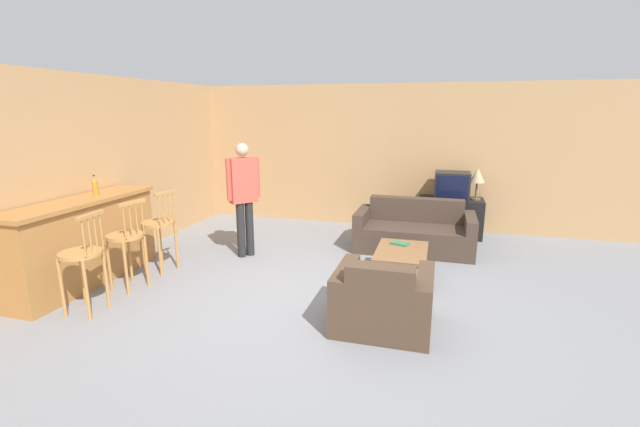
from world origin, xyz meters
TOP-DOWN VIEW (x-y plane):
  - ground_plane at (0.00, 0.00)m, footprint 24.00×24.00m
  - wall_back at (0.00, 3.66)m, footprint 9.40×0.08m
  - wall_left at (-3.28, 1.33)m, footprint 0.08×8.66m
  - bar_counter at (-2.95, -0.18)m, footprint 0.55×2.09m
  - bar_chair_near at (-2.32, -0.86)m, footprint 0.45×0.45m
  - bar_chair_mid at (-2.32, -0.19)m, footprint 0.50×0.50m
  - bar_chair_far at (-2.32, 0.44)m, footprint 0.49×0.49m
  - couch_far at (0.92, 2.30)m, footprint 1.79×0.87m
  - armchair_near at (0.78, -0.33)m, footprint 0.95×0.83m
  - coffee_table at (0.84, 0.98)m, footprint 0.64×0.94m
  - tv_unit at (1.46, 3.27)m, footprint 1.08×0.55m
  - tv at (1.46, 3.26)m, footprint 0.58×0.47m
  - bottle at (-2.96, 0.10)m, footprint 0.07×0.07m
  - book_on_table at (0.79, 1.21)m, footprint 0.25×0.20m
  - table_lamp at (1.86, 3.27)m, footprint 0.25×0.25m
  - person_by_window at (-1.49, 1.31)m, footprint 0.38×0.40m

SIDE VIEW (x-z plane):
  - ground_plane at x=0.00m, z-range 0.00..0.00m
  - couch_far at x=0.92m, z-range -0.11..0.66m
  - armchair_near at x=0.78m, z-range -0.10..0.65m
  - tv_unit at x=1.46m, z-range 0.00..0.66m
  - coffee_table at x=0.84m, z-range 0.14..0.54m
  - book_on_table at x=0.79m, z-range 0.40..0.43m
  - bar_counter at x=-2.95m, z-range 0.00..1.08m
  - bar_chair_near at x=-2.32m, z-range 0.04..1.15m
  - bar_chair_mid at x=-2.32m, z-range 0.04..1.15m
  - bar_chair_far at x=-2.32m, z-range 0.04..1.15m
  - tv at x=1.46m, z-range 0.66..1.11m
  - person_by_window at x=-1.49m, z-range 0.12..1.80m
  - table_lamp at x=1.86m, z-range 0.79..1.33m
  - bottle at x=-2.96m, z-range 1.07..1.32m
  - wall_back at x=0.00m, z-range 0.00..2.60m
  - wall_left at x=-3.28m, z-range 0.00..2.60m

